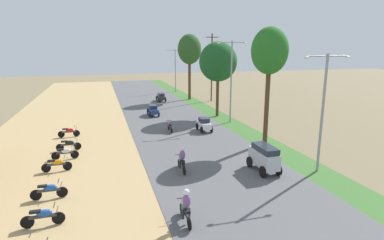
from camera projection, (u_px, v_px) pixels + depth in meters
parked_motorbike_second at (43, 216)px, 13.54m from camera, size 1.80×0.54×0.94m
parked_motorbike_third at (49, 190)px, 16.01m from camera, size 1.80×0.54×0.94m
parked_motorbike_fourth at (57, 164)px, 19.58m from camera, size 1.80×0.54×0.94m
parked_motorbike_fifth at (65, 152)px, 21.70m from camera, size 1.80×0.54×0.94m
parked_motorbike_sixth at (69, 144)px, 23.56m from camera, size 1.80×0.54×0.94m
parked_motorbike_seventh at (69, 131)px, 27.11m from camera, size 1.80×0.54×0.94m
median_tree_nearest at (270, 52)px, 23.78m from camera, size 2.81×2.81×9.10m
median_tree_second at (218, 62)px, 34.13m from camera, size 4.13×4.13×8.20m
median_tree_third at (189, 50)px, 45.32m from camera, size 3.41×3.41×9.46m
streetlamp_near at (323, 105)px, 18.77m from camera, size 3.16×0.20×7.22m
streetlamp_mid at (231, 77)px, 31.59m from camera, size 3.16×0.20×8.20m
streetlamp_far at (175, 67)px, 54.37m from camera, size 3.16×0.20×7.24m
utility_pole_near at (212, 67)px, 44.79m from camera, size 1.80×0.20×9.51m
car_van_silver at (264, 157)px, 19.43m from camera, size 1.19×2.41×1.67m
car_hatchback_white at (204, 124)px, 28.94m from camera, size 1.04×2.00×1.23m
car_sedan_blue at (153, 110)px, 35.54m from camera, size 1.10×2.26×1.19m
car_sedan_charcoal at (161, 97)px, 45.03m from camera, size 1.10×2.26×1.19m
motorbike_foreground_rider at (186, 207)px, 13.67m from camera, size 0.54×1.80×1.66m
motorbike_ahead_second at (182, 160)px, 19.41m from camera, size 0.54×1.80×1.66m
motorbike_ahead_third at (170, 126)px, 28.77m from camera, size 0.54×1.80×0.94m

